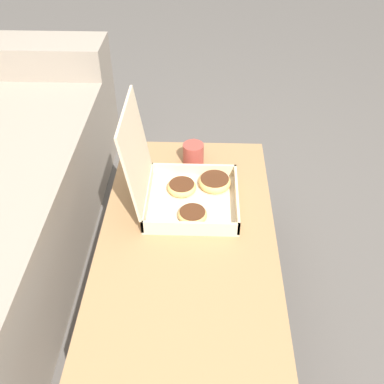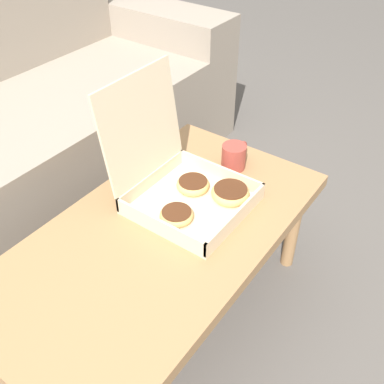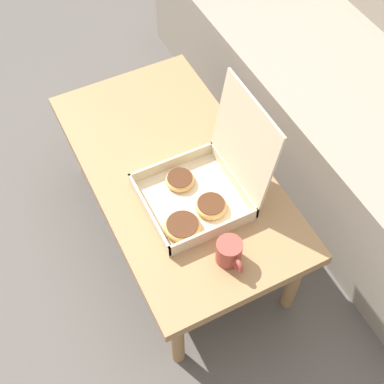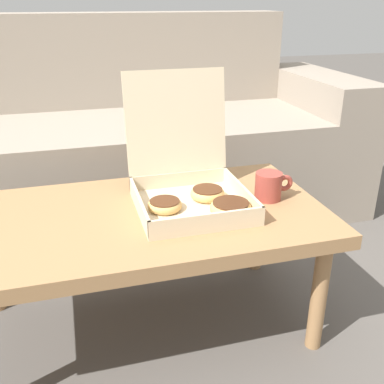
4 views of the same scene
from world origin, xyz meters
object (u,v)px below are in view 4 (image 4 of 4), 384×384
couch (110,148)px  coffee_mug (269,186)px  pastry_box (194,183)px  coffee_table (142,226)px

couch → coffee_mug: couch is taller
couch → pastry_box: bearing=-79.4°
couch → coffee_mug: 0.95m
couch → pastry_box: 0.86m
pastry_box → couch: bearing=100.6°
couch → pastry_box: size_ratio=6.30×
coffee_mug → couch: bearing=113.6°
pastry_box → coffee_mug: pastry_box is taller
couch → coffee_table: couch is taller
coffee_table → coffee_mug: (0.38, -0.01, 0.08)m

